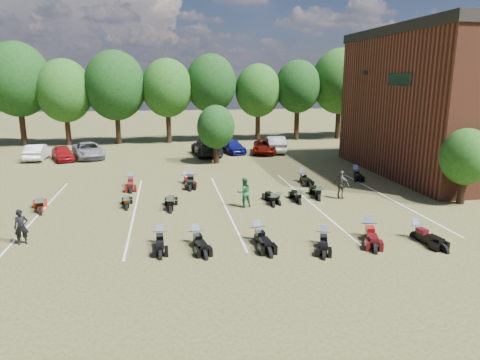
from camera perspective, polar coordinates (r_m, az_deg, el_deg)
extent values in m
plane|color=brown|center=(22.29, 6.69, -5.15)|extent=(160.00, 160.00, 0.00)
imported|color=maroon|center=(40.84, -22.57, 3.33)|extent=(2.85, 4.14, 1.31)
imported|color=silver|center=(42.19, -25.37, 3.41)|extent=(1.55, 4.28, 1.40)
imported|color=gray|center=(41.27, -19.57, 3.75)|extent=(3.76, 5.56, 1.42)
imported|color=black|center=(40.41, -4.48, 4.42)|extent=(2.83, 5.74, 1.61)
imported|color=#0D0E5E|center=(41.58, -1.06, 4.56)|extent=(2.58, 4.32, 1.38)
imported|color=#9FA09C|center=(42.27, 4.71, 4.81)|extent=(2.32, 5.05, 1.61)
imported|color=#600C05|center=(41.46, 3.25, 4.47)|extent=(3.19, 5.09, 1.31)
imported|color=#39393E|center=(44.19, 17.27, 4.48)|extent=(2.10, 4.82, 1.38)
imported|color=black|center=(20.89, -27.15, -5.60)|extent=(0.67, 0.55, 1.57)
imported|color=#235E37|center=(23.91, 0.54, -1.65)|extent=(0.95, 0.81, 1.70)
imported|color=#4E4A43|center=(26.25, 13.36, -0.63)|extent=(0.97, 1.04, 1.72)
cube|color=black|center=(35.77, 16.28, 13.57)|extent=(0.30, 0.40, 0.30)
cube|color=black|center=(31.40, 20.47, 12.46)|extent=(0.06, 3.00, 0.80)
cylinder|color=black|center=(51.68, -26.67, 6.39)|extent=(0.58, 0.58, 4.08)
ellipsoid|color=#1E4C19|center=(51.44, -27.18, 11.13)|extent=(6.00, 6.00, 6.90)
cylinder|color=black|center=(50.47, -21.21, 6.77)|extent=(0.58, 0.58, 4.08)
ellipsoid|color=#1E4C19|center=(50.23, -21.62, 11.63)|extent=(6.00, 6.00, 6.90)
cylinder|color=black|center=(49.74, -15.52, 7.10)|extent=(0.57, 0.58, 4.08)
ellipsoid|color=#1E4C19|center=(49.49, -15.83, 12.04)|extent=(6.00, 6.00, 6.90)
cylinder|color=black|center=(49.50, -9.71, 7.36)|extent=(0.57, 0.58, 4.08)
ellipsoid|color=#1E4C19|center=(49.25, -9.91, 12.33)|extent=(6.00, 6.00, 6.90)
cylinder|color=black|center=(49.76, -3.89, 7.55)|extent=(0.58, 0.58, 4.08)
ellipsoid|color=#1E4C19|center=(49.52, -3.97, 12.50)|extent=(6.00, 6.00, 6.90)
cylinder|color=black|center=(50.52, 1.80, 7.66)|extent=(0.57, 0.58, 4.08)
ellipsoid|color=#1E4C19|center=(50.28, 1.84, 12.53)|extent=(6.00, 6.00, 6.90)
cylinder|color=black|center=(51.76, 7.28, 7.70)|extent=(0.57, 0.58, 4.08)
ellipsoid|color=#1E4C19|center=(51.52, 7.43, 12.45)|extent=(6.00, 6.00, 6.90)
cylinder|color=black|center=(53.43, 12.46, 7.67)|extent=(0.57, 0.58, 4.08)
ellipsoid|color=#1E4C19|center=(53.21, 12.70, 12.27)|extent=(6.00, 6.00, 6.90)
cylinder|color=black|center=(55.51, 17.29, 7.58)|extent=(0.58, 0.58, 4.08)
ellipsoid|color=#1E4C19|center=(55.29, 17.60, 12.01)|extent=(6.00, 6.00, 6.90)
cylinder|color=black|center=(57.95, 21.74, 7.46)|extent=(0.58, 0.58, 4.08)
ellipsoid|color=#1E4C19|center=(57.74, 22.11, 11.69)|extent=(6.00, 6.00, 6.90)
cylinder|color=black|center=(27.68, 27.46, -1.09)|extent=(0.24, 0.24, 1.71)
sphere|color=#1E4C19|center=(27.32, 27.89, 2.78)|extent=(2.80, 2.80, 2.80)
cylinder|color=black|center=(36.49, -3.20, 3.72)|extent=(0.24, 0.24, 1.90)
sphere|color=#1E4C19|center=(36.20, -3.24, 7.08)|extent=(3.20, 3.20, 3.20)
cube|color=silver|center=(25.24, -25.25, -4.15)|extent=(0.10, 14.00, 0.01)
cube|color=silver|center=(24.35, -13.83, -3.83)|extent=(0.10, 14.00, 0.01)
cube|color=silver|center=(24.48, -2.07, -3.35)|extent=(0.10, 14.00, 0.01)
cube|color=silver|center=(25.61, 9.10, -2.76)|extent=(0.10, 14.00, 0.01)
cube|color=silver|center=(27.61, 18.98, -2.15)|extent=(0.10, 14.00, 0.01)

